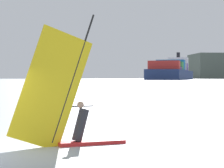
# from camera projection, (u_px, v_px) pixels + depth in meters

# --- Properties ---
(windsurfer) EXTENTS (3.40, 2.32, 4.30)m
(windsurfer) POSITION_uv_depth(u_px,v_px,m) (69.00, 110.00, 15.68)
(windsurfer) COLOR red
(windsurfer) RESTS_ON ground_plane
(cargo_ship) EXTENTS (46.84, 166.38, 31.21)m
(cargo_ship) POSITION_uv_depth(u_px,v_px,m) (172.00, 72.00, 516.77)
(cargo_ship) COLOR navy
(cargo_ship) RESTS_ON ground_plane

